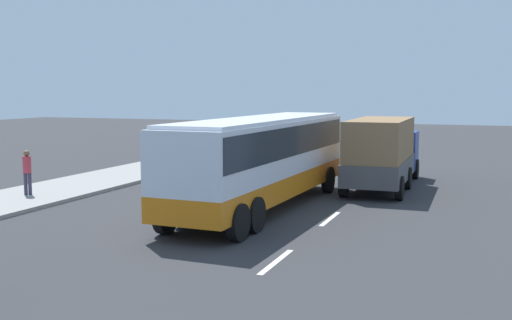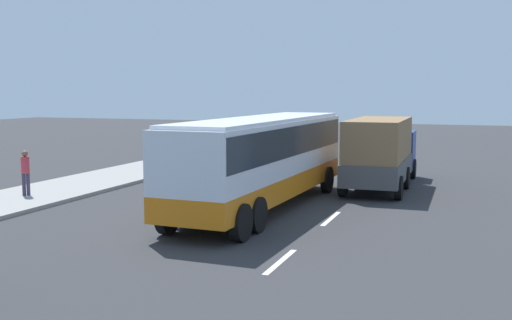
{
  "view_description": "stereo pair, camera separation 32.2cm",
  "coord_description": "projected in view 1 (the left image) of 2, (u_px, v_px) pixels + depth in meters",
  "views": [
    {
      "loc": [
        -20.93,
        -7.83,
        4.28
      ],
      "look_at": [
        0.17,
        0.25,
        1.72
      ],
      "focal_mm": 42.96,
      "sensor_mm": 36.0,
      "label": 1
    },
    {
      "loc": [
        -21.04,
        -7.53,
        4.28
      ],
      "look_at": [
        0.17,
        0.25,
        1.72
      ],
      "focal_mm": 42.96,
      "sensor_mm": 36.0,
      "label": 2
    }
  ],
  "objects": [
    {
      "name": "ground_plane",
      "position": [
        261.0,
        207.0,
        22.69
      ],
      "size": [
        120.0,
        120.0,
        0.0
      ],
      "primitive_type": "plane",
      "color": "#333335"
    },
    {
      "name": "sidewalk_curb",
      "position": [
        56.0,
        190.0,
        25.97
      ],
      "size": [
        80.0,
        4.0,
        0.15
      ],
      "primitive_type": "cube",
      "color": "gray",
      "rests_on": "ground_plane"
    },
    {
      "name": "lane_centreline",
      "position": [
        313.0,
        233.0,
        18.55
      ],
      "size": [
        33.89,
        0.16,
        0.01
      ],
      "color": "white",
      "rests_on": "ground_plane"
    },
    {
      "name": "coach_bus",
      "position": [
        263.0,
        153.0,
        22.08
      ],
      "size": [
        12.05,
        3.03,
        3.32
      ],
      "rotation": [
        0.0,
        0.0,
        -0.03
      ],
      "color": "orange",
      "rests_on": "ground_plane"
    },
    {
      "name": "cargo_truck",
      "position": [
        383.0,
        151.0,
        26.93
      ],
      "size": [
        8.13,
        2.61,
        3.08
      ],
      "rotation": [
        0.0,
        0.0,
        0.02
      ],
      "color": "navy",
      "rests_on": "ground_plane"
    },
    {
      "name": "pedestrian_near_curb",
      "position": [
        27.0,
        169.0,
        24.29
      ],
      "size": [
        0.32,
        0.32,
        1.79
      ],
      "rotation": [
        0.0,
        0.0,
        0.62
      ],
      "color": "#38334C",
      "rests_on": "sidewalk_curb"
    }
  ]
}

